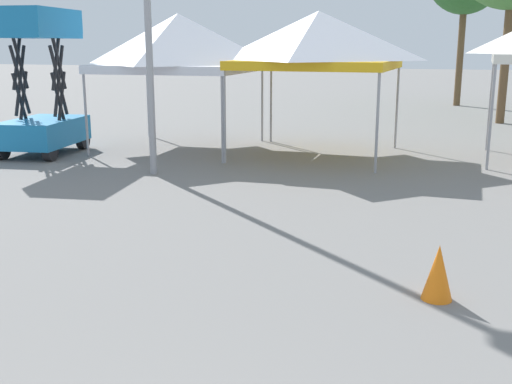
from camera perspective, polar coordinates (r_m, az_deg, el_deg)
canopy_tent_behind_left at (r=15.89m, az=-7.12°, el=13.43°), size 3.70×3.70×3.33m
canopy_tent_right_of_center at (r=14.77m, az=5.74°, el=13.72°), size 3.57×3.57×3.33m
scissor_lift at (r=15.78m, az=-19.09°, el=7.16°), size 1.73×2.48×3.40m
traffic_cone_lot_center at (r=6.72m, az=16.38°, el=-7.09°), size 0.32×0.32×0.59m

